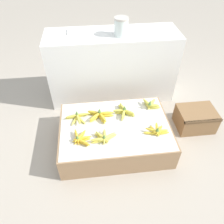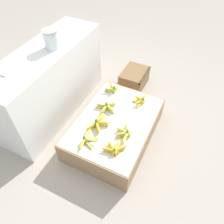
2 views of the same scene
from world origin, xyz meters
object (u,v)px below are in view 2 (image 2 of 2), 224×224
object	(u,v)px
wooden_crate	(134,78)
banana_bunch_front_left	(114,149)
banana_bunch_middle_left	(87,140)
banana_bunch_middle_midleft	(98,124)
foam_tray_white	(10,66)
banana_bunch_front_midleft	(125,133)
banana_bunch_front_right	(141,100)
banana_bunch_middle_midright	(107,107)
banana_bunch_middle_right	(113,88)
glass_jar	(51,39)

from	to	relation	value
wooden_crate	banana_bunch_front_left	size ratio (longest dim) A/B	1.83
banana_bunch_middle_left	banana_bunch_middle_midleft	size ratio (longest dim) A/B	0.96
foam_tray_white	banana_bunch_front_left	bearing A→B (deg)	-93.21
banana_bunch_front_midleft	banana_bunch_middle_left	bearing A→B (deg)	127.89
wooden_crate	banana_bunch_front_right	size ratio (longest dim) A/B	1.62
banana_bunch_front_right	wooden_crate	bearing A→B (deg)	27.84
banana_bunch_middle_midright	foam_tray_white	distance (m)	0.96
banana_bunch_front_right	banana_bunch_middle_midleft	size ratio (longest dim) A/B	0.92
wooden_crate	banana_bunch_front_midleft	xyz separation A→B (m)	(-0.99, -0.30, 0.17)
banana_bunch_middle_right	glass_jar	distance (m)	0.82
banana_bunch_middle_midright	foam_tray_white	size ratio (longest dim) A/B	0.94
banana_bunch_front_midleft	foam_tray_white	bearing A→B (deg)	98.05
banana_bunch_front_right	glass_jar	xyz separation A→B (m)	(-0.21, 0.86, 0.60)
banana_bunch_middle_left	banana_bunch_middle_midleft	xyz separation A→B (m)	(0.21, -0.01, 0.01)
banana_bunch_middle_midright	banana_bunch_middle_right	size ratio (longest dim) A/B	1.40
banana_bunch_front_left	banana_bunch_middle_midright	size ratio (longest dim) A/B	0.88
banana_bunch_front_midleft	foam_tray_white	world-z (taller)	foam_tray_white
banana_bunch_middle_right	wooden_crate	bearing A→B (deg)	-8.70
banana_bunch_front_left	wooden_crate	bearing A→B (deg)	13.33
banana_bunch_front_right	foam_tray_white	world-z (taller)	foam_tray_white
banana_bunch_front_midleft	banana_bunch_middle_midright	bearing A→B (deg)	54.15
banana_bunch_front_left	banana_bunch_front_midleft	xyz separation A→B (m)	(0.20, -0.01, 0.00)
wooden_crate	glass_jar	bearing A→B (deg)	140.80
banana_bunch_front_midleft	banana_bunch_middle_left	size ratio (longest dim) A/B	0.98
banana_bunch_front_midleft	banana_bunch_middle_midright	distance (m)	0.38
banana_bunch_front_midleft	glass_jar	world-z (taller)	glass_jar
banana_bunch_front_midleft	banana_bunch_middle_midleft	world-z (taller)	banana_bunch_middle_midleft
banana_bunch_middle_midleft	banana_bunch_middle_left	bearing A→B (deg)	177.89
banana_bunch_middle_midright	banana_bunch_middle_left	bearing A→B (deg)	-177.18
banana_bunch_front_right	glass_jar	distance (m)	1.07
wooden_crate	banana_bunch_front_midleft	world-z (taller)	banana_bunch_front_midleft
banana_bunch_front_midleft	banana_bunch_middle_left	xyz separation A→B (m)	(-0.22, 0.28, -0.00)
banana_bunch_middle_left	banana_bunch_middle_right	distance (m)	0.73
wooden_crate	banana_bunch_front_left	bearing A→B (deg)	-166.67
banana_bunch_middle_right	banana_bunch_front_right	bearing A→B (deg)	-94.85
banana_bunch_middle_midright	glass_jar	distance (m)	0.83
banana_bunch_middle_midleft	foam_tray_white	world-z (taller)	foam_tray_white
banana_bunch_middle_midleft	banana_bunch_middle_right	xyz separation A→B (m)	(0.52, 0.09, 0.00)
banana_bunch_middle_midleft	banana_bunch_middle_midright	distance (m)	0.24
banana_bunch_middle_left	banana_bunch_middle_right	world-z (taller)	banana_bunch_middle_right
banana_bunch_middle_left	glass_jar	size ratio (longest dim) A/B	1.37
banana_bunch_front_right	foam_tray_white	bearing A→B (deg)	121.73
banana_bunch_front_left	banana_bunch_middle_midleft	distance (m)	0.32
banana_bunch_front_left	banana_bunch_middle_midright	world-z (taller)	banana_bunch_middle_midright
foam_tray_white	banana_bunch_middle_midright	bearing A→B (deg)	-63.16
glass_jar	banana_bunch_middle_left	bearing A→B (deg)	-128.75
glass_jar	foam_tray_white	xyz separation A→B (m)	(-0.41, 0.14, -0.08)
banana_bunch_middle_right	banana_bunch_middle_left	bearing A→B (deg)	-173.13
banana_bunch_front_left	banana_bunch_middle_midleft	size ratio (longest dim) A/B	0.81
banana_bunch_middle_midright	banana_bunch_middle_midleft	bearing A→B (deg)	-172.90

